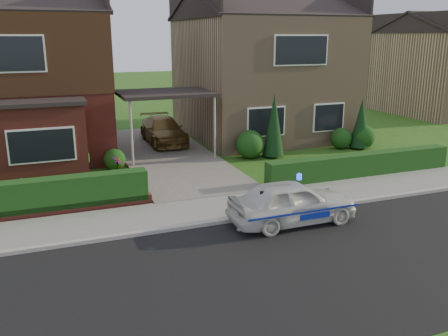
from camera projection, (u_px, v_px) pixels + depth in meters
name	position (u px, v px, depth m)	size (l,w,h in m)	color
ground	(291.00, 270.00, 10.51)	(120.00, 120.00, 0.00)	#235015
road	(291.00, 270.00, 10.51)	(60.00, 6.00, 0.02)	black
kerb	(238.00, 219.00, 13.23)	(60.00, 0.16, 0.12)	#9E9993
sidewalk	(224.00, 207.00, 14.17)	(60.00, 2.00, 0.10)	slate
driveway	(167.00, 155.00, 20.37)	(3.80, 12.00, 0.12)	#666059
house_left	(13.00, 65.00, 19.96)	(7.50, 9.53, 7.25)	maroon
house_right	(261.00, 63.00, 24.09)	(7.50, 8.06, 7.25)	#9A7B5E
carport_link	(165.00, 94.00, 19.63)	(3.80, 3.00, 2.77)	black
dwarf_wall	(15.00, 215.00, 13.21)	(7.70, 0.25, 0.36)	maroon
hedge_left	(16.00, 219.00, 13.39)	(7.50, 0.55, 0.90)	#163310
hedge_right	(360.00, 178.00, 17.32)	(7.50, 0.55, 0.80)	#163310
shrub_left_mid	(71.00, 159.00, 17.29)	(1.32, 1.32, 1.32)	#163310
shrub_left_near	(115.00, 159.00, 18.18)	(0.84, 0.84, 0.84)	#163310
shrub_right_near	(250.00, 144.00, 19.90)	(1.20, 1.20, 1.20)	#163310
shrub_right_mid	(341.00, 138.00, 21.61)	(0.96, 0.96, 0.96)	#163310
shrub_right_far	(363.00, 137.00, 21.67)	(1.08, 1.08, 1.08)	#163310
conifer_a	(274.00, 127.00, 19.87)	(0.90, 0.90, 2.60)	black
conifer_b	(361.00, 125.00, 21.45)	(0.90, 0.90, 2.20)	black
neighbour_right	(443.00, 73.00, 31.10)	(6.50, 7.00, 5.20)	#9A7B5E
police_car	(292.00, 202.00, 12.96)	(3.28, 3.56, 1.38)	silver
driveway_car	(163.00, 130.00, 22.27)	(1.65, 4.05, 1.18)	brown
potted_plant_a	(21.00, 190.00, 14.87)	(0.36, 0.24, 0.68)	gray
potted_plant_c	(118.00, 169.00, 16.85)	(0.48, 0.48, 0.86)	gray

